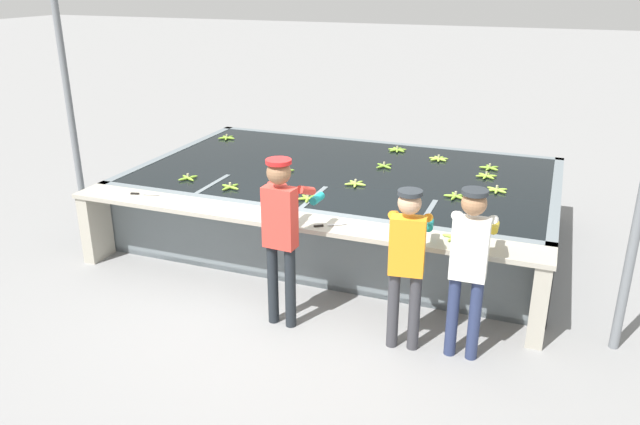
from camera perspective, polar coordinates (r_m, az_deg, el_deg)
The scene contains 23 objects.
ground_plane at distance 6.93m, azimuth -3.50°, elevation -8.16°, with size 80.00×80.00×0.00m, color gray.
wash_tank at distance 8.53m, azimuth 2.28°, elevation 0.94°, with size 5.47×3.34×0.91m.
work_ledge at distance 6.82m, azimuth -2.85°, elevation -2.40°, with size 5.47×0.45×0.91m.
worker_0 at distance 6.08m, azimuth -3.53°, elevation -1.19°, with size 0.44×0.74×1.75m.
worker_1 at distance 5.79m, azimuth 7.97°, elevation -3.83°, with size 0.47×0.73×1.59m.
worker_2 at distance 5.73m, azimuth 13.50°, elevation -4.03°, with size 0.41×0.72×1.65m.
banana_bunch_floating_0 at distance 9.39m, azimuth 7.07°, elevation 5.72°, with size 0.27×0.28×0.08m.
banana_bunch_floating_1 at distance 7.51m, azimuth 12.29°, elevation 1.48°, with size 0.27×0.28×0.08m.
banana_bunch_floating_2 at distance 7.79m, azimuth 3.27°, elevation 2.65°, with size 0.27×0.28×0.08m.
banana_bunch_floating_3 at distance 8.31m, azimuth -3.30°, elevation 3.84°, with size 0.27×0.28×0.08m.
banana_bunch_floating_4 at distance 7.73m, azimuth -8.21°, elevation 2.33°, with size 0.28×0.28×0.08m.
banana_bunch_floating_5 at distance 8.55m, azimuth 5.88°, elevation 4.26°, with size 0.26×0.26×0.08m.
banana_bunch_floating_6 at distance 8.73m, azimuth 15.25°, elevation 3.97°, with size 0.27×0.28×0.08m.
banana_bunch_floating_7 at distance 7.85m, azimuth 15.85°, elevation 2.01°, with size 0.26×0.28×0.08m.
banana_bunch_floating_8 at distance 7.26m, azimuth -1.13°, elevation 1.31°, with size 0.27×0.28×0.08m.
banana_bunch_floating_9 at distance 10.13m, azimuth -8.52°, elevation 6.78°, with size 0.27×0.28×0.08m.
banana_bunch_floating_10 at distance 9.01m, azimuth 10.79°, elevation 4.85°, with size 0.28×0.28×0.08m.
banana_bunch_floating_11 at distance 8.18m, azimuth -11.98°, elevation 3.11°, with size 0.26×0.26×0.08m.
banana_bunch_floating_12 at distance 8.37m, azimuth 14.96°, elevation 3.25°, with size 0.27×0.28×0.08m.
banana_bunch_ledge_0 at distance 6.34m, azimuth 12.33°, elevation -2.19°, with size 0.27×0.28×0.08m.
knife_0 at distance 7.73m, azimuth -16.09°, elevation 1.65°, with size 0.35×0.11×0.02m.
knife_1 at distance 6.50m, azimuth 0.48°, elevation -1.18°, with size 0.31×0.22×0.02m.
support_post_left at distance 9.10m, azimuth -21.84°, elevation 8.29°, with size 0.09×0.09×3.20m.
Camera 1 is at (2.56, -5.49, 3.37)m, focal length 35.00 mm.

